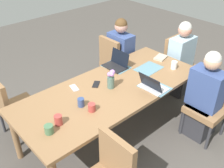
{
  "coord_description": "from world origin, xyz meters",
  "views": [
    {
      "loc": [
        1.78,
        1.95,
        2.45
      ],
      "look_at": [
        0.0,
        0.0,
        0.77
      ],
      "focal_mm": 41.85,
      "sensor_mm": 36.0,
      "label": 1
    }
  ],
  "objects": [
    {
      "name": "placemat_head_left_left_far",
      "position": [
        -0.69,
        -0.01,
        0.72
      ],
      "size": [
        0.37,
        0.28,
        0.0
      ],
      "primitive_type": "cube",
      "rotation": [
        0.0,
        0.0,
        0.05
      ],
      "color": "slate",
      "rests_on": "dining_table"
    },
    {
      "name": "laptop_far_left_mid",
      "position": [
        -0.34,
        0.35,
        0.76
      ],
      "size": [
        0.22,
        0.32,
        0.2
      ],
      "color": "silver",
      "rests_on": "dining_table"
    },
    {
      "name": "placemat_near_left_near",
      "position": [
        -0.4,
        -0.35,
        0.72
      ],
      "size": [
        0.29,
        0.38,
        0.0
      ],
      "primitive_type": "cube",
      "rotation": [
        0.0,
        0.0,
        1.65
      ],
      "color": "slate",
      "rests_on": "dining_table"
    },
    {
      "name": "laptop_near_left_near",
      "position": [
        -0.4,
        -0.34,
        0.77
      ],
      "size": [
        0.22,
        0.32,
        0.21
      ],
      "color": "black",
      "rests_on": "dining_table"
    },
    {
      "name": "phone_black",
      "position": [
        0.1,
        -0.18,
        0.72
      ],
      "size": [
        0.16,
        0.15,
        0.01
      ],
      "primitive_type": "cube",
      "rotation": [
        0.0,
        0.0,
        0.67
      ],
      "color": "black",
      "rests_on": "dining_table"
    },
    {
      "name": "coffee_mug_centre_left",
      "position": [
        0.46,
        0.19,
        0.76
      ],
      "size": [
        0.08,
        0.08,
        0.09
      ],
      "primitive_type": "cylinder",
      "color": "#AD3D38",
      "rests_on": "dining_table"
    },
    {
      "name": "dining_table",
      "position": [
        0.0,
        0.0,
        0.66
      ],
      "size": [
        2.39,
        1.01,
        0.72
      ],
      "color": "olive",
      "rests_on": "ground_plane"
    },
    {
      "name": "coffee_mug_far_left",
      "position": [
        0.97,
        0.18,
        0.77
      ],
      "size": [
        0.09,
        0.09,
        0.09
      ],
      "primitive_type": "cylinder",
      "color": "#47704C",
      "rests_on": "dining_table"
    },
    {
      "name": "person_head_left_left_far",
      "position": [
        -1.47,
        -0.02,
        0.53
      ],
      "size": [
        0.4,
        0.36,
        1.19
      ],
      "color": "#2D2D33",
      "rests_on": "ground_plane"
    },
    {
      "name": "person_far_left_mid",
      "position": [
        -0.85,
        0.77,
        0.53
      ],
      "size": [
        0.36,
        0.4,
        1.19
      ],
      "color": "#2D2D33",
      "rests_on": "ground_plane"
    },
    {
      "name": "phone_silver",
      "position": [
        0.35,
        -0.3,
        0.72
      ],
      "size": [
        0.11,
        0.16,
        0.01
      ],
      "primitive_type": "cube",
      "rotation": [
        0.0,
        0.0,
        1.33
      ],
      "color": "silver",
      "rests_on": "dining_table"
    },
    {
      "name": "chair_near_left_near",
      "position": [
        -0.8,
        -0.82,
        0.5
      ],
      "size": [
        0.44,
        0.44,
        0.9
      ],
      "color": "olive",
      "rests_on": "ground_plane"
    },
    {
      "name": "flower_vase",
      "position": [
        0.01,
        -0.01,
        0.84
      ],
      "size": [
        0.1,
        0.1,
        0.24
      ],
      "color": "#4C6B60",
      "rests_on": "dining_table"
    },
    {
      "name": "coffee_mug_near_left",
      "position": [
        0.84,
        0.13,
        0.77
      ],
      "size": [
        0.08,
        0.08,
        0.1
      ],
      "primitive_type": "cylinder",
      "color": "#AD3D38",
      "rests_on": "dining_table"
    },
    {
      "name": "placemat_far_left_mid",
      "position": [
        -0.38,
        0.35,
        0.72
      ],
      "size": [
        0.28,
        0.38,
        0.0
      ],
      "primitive_type": "cube",
      "rotation": [
        0.0,
        0.0,
        -1.5
      ],
      "color": "slate",
      "rests_on": "dining_table"
    },
    {
      "name": "person_near_left_near",
      "position": [
        -0.88,
        -0.76,
        0.53
      ],
      "size": [
        0.36,
        0.4,
        1.19
      ],
      "color": "#2D2D33",
      "rests_on": "ground_plane"
    },
    {
      "name": "coffee_mug_near_right",
      "position": [
        -0.93,
        0.22,
        0.77
      ],
      "size": [
        0.08,
        0.08,
        0.11
      ],
      "primitive_type": "cylinder",
      "color": "white",
      "rests_on": "dining_table"
    },
    {
      "name": "chair_near_right_near",
      "position": [
        0.95,
        -0.8,
        0.5
      ],
      "size": [
        0.44,
        0.44,
        0.9
      ],
      "color": "olive",
      "rests_on": "ground_plane"
    },
    {
      "name": "chair_far_left_mid",
      "position": [
        -0.93,
        0.83,
        0.5
      ],
      "size": [
        0.44,
        0.44,
        0.9
      ],
      "color": "olive",
      "rests_on": "ground_plane"
    },
    {
      "name": "book_red_cover",
      "position": [
        -1.05,
        -0.09,
        0.73
      ],
      "size": [
        0.23,
        0.18,
        0.03
      ],
      "primitive_type": "cube",
      "rotation": [
        0.0,
        0.0,
        0.25
      ],
      "color": "#B2A38E",
      "rests_on": "dining_table"
    },
    {
      "name": "coffee_mug_centre_right",
      "position": [
        0.5,
        0.04,
        0.77
      ],
      "size": [
        0.07,
        0.07,
        0.1
      ],
      "primitive_type": "cylinder",
      "color": "#33477A",
      "rests_on": "dining_table"
    },
    {
      "name": "ground_plane",
      "position": [
        0.0,
        0.0,
        0.0
      ],
      "size": [
        10.0,
        10.0,
        0.0
      ],
      "primitive_type": "plane",
      "color": "#4C4742"
    },
    {
      "name": "chair_head_left_left_far",
      "position": [
        -1.53,
        -0.09,
        0.5
      ],
      "size": [
        0.44,
        0.44,
        0.9
      ],
      "color": "olive",
      "rests_on": "ground_plane"
    }
  ]
}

